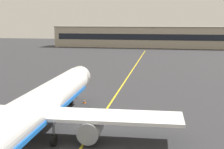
# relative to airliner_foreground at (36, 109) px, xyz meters

# --- Properties ---
(taxiway_centreline) EXTENTS (9.34, 179.79, 0.01)m
(taxiway_centreline) POSITION_rel_airliner_foreground_xyz_m (4.60, 19.20, -3.37)
(taxiway_centreline) COLOR yellow
(taxiway_centreline) RESTS_ON ground
(airliner_foreground) EXTENTS (32.25, 41.52, 11.65)m
(airliner_foreground) POSITION_rel_airliner_foreground_xyz_m (0.00, 0.00, 0.00)
(airliner_foreground) COLOR white
(airliner_foreground) RESTS_ON ground
(safety_cone_by_nose_gear) EXTENTS (0.44, 0.44, 0.55)m
(safety_cone_by_nose_gear) POSITION_rel_airliner_foreground_xyz_m (0.61, 16.30, -3.11)
(safety_cone_by_nose_gear) COLOR orange
(safety_cone_by_nose_gear) RESTS_ON ground
(terminal_building) EXTENTS (113.65, 12.40, 10.04)m
(terminal_building) POSITION_rel_airliner_foreground_xyz_m (10.13, 127.92, 1.66)
(terminal_building) COLOR #B2A893
(terminal_building) RESTS_ON ground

